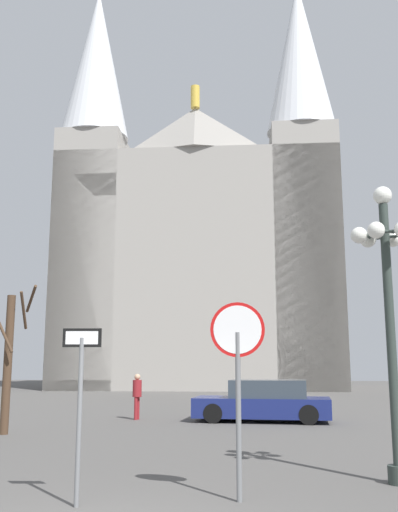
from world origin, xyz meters
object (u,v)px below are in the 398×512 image
stop_sign (238,358)px  street_lamp (388,290)px  one_way_arrow_sign (80,394)px  parked_car_near_navy (264,402)px  pedestrian_standing (137,392)px  bare_tree (9,358)px  cathedral (199,245)px

stop_sign → street_lamp: bearing=30.1°
one_way_arrow_sign → parked_car_near_navy: (2.68, 12.23, -0.88)m
street_lamp → pedestrian_standing: street_lamp is taller
bare_tree → street_lamp: bearing=-31.9°
pedestrian_standing → stop_sign: bearing=-71.3°
cathedral → pedestrian_standing: bearing=-89.1°
one_way_arrow_sign → parked_car_near_navy: 12.56m
cathedral → street_lamp: bearing=-78.8°
bare_tree → stop_sign: bearing=-47.1°
cathedral → parked_car_near_navy: (4.87, -25.30, -10.69)m
cathedral → one_way_arrow_sign: size_ratio=13.65×
cathedral → pedestrian_standing: (0.40, -25.06, -10.39)m
one_way_arrow_sign → street_lamp: bearing=22.8°
stop_sign → bare_tree: size_ratio=0.69×
parked_car_near_navy → one_way_arrow_sign: bearing=-102.4°
one_way_arrow_sign → parked_car_near_navy: bearing=77.6°
street_lamp → bare_tree: bearing=148.1°
cathedral → parked_car_near_navy: cathedral is taller
cathedral → street_lamp: (7.02, -35.50, -8.12)m
one_way_arrow_sign → street_lamp: 5.51m
parked_car_near_navy → pedestrian_standing: bearing=177.0°
one_way_arrow_sign → pedestrian_standing: (-1.79, 12.47, -0.59)m
street_lamp → bare_tree: size_ratio=1.22×
one_way_arrow_sign → parked_car_near_navy: one_way_arrow_sign is taller
cathedral → stop_sign: cathedral is taller
one_way_arrow_sign → cathedral: bearing=93.3°
bare_tree → pedestrian_standing: bearing=58.7°
stop_sign → one_way_arrow_sign: size_ratio=1.17×
bare_tree → one_way_arrow_sign: bearing=-59.9°
bare_tree → pedestrian_standing: size_ratio=2.65×
one_way_arrow_sign → bare_tree: bearing=120.1°
cathedral → bare_tree: (-2.39, -29.65, -9.24)m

